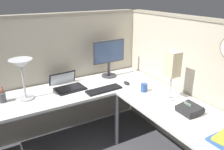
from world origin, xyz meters
TOP-DOWN VIEW (x-y plane):
  - cubicle_wall_back at (-0.36, 0.87)m, footprint 2.57×0.12m
  - cubicle_wall_right at (0.87, -0.27)m, footprint 0.12×2.37m
  - desk at (-0.15, -0.05)m, footprint 2.35×2.15m
  - monitor at (0.32, 0.64)m, footprint 0.46×0.20m
  - laptop at (-0.30, 0.59)m, footprint 0.37×0.40m
  - keyboard at (0.04, 0.26)m, footprint 0.44×0.16m
  - computer_mouse at (0.37, 0.28)m, footprint 0.06×0.10m
  - desk_lamp_dome at (-0.79, 0.49)m, footprint 0.24×0.24m
  - pen_cup at (-1.02, 0.54)m, footprint 0.08×0.08m
  - office_phone at (0.50, -0.62)m, footprint 0.20×0.21m
  - desk_lamp_paper at (0.54, -0.30)m, footprint 0.13×0.13m
  - coffee_mug at (0.43, 0.01)m, footprint 0.08×0.08m

SIDE VIEW (x-z plane):
  - desk at x=-0.15m, z-range 0.27..1.00m
  - keyboard at x=0.04m, z-range 0.73..0.75m
  - computer_mouse at x=0.37m, z-range 0.73..0.76m
  - laptop at x=-0.30m, z-range 0.65..0.86m
  - office_phone at x=0.50m, z-range 0.71..0.82m
  - coffee_mug at x=0.43m, z-range 0.73..0.83m
  - pen_cup at x=-1.02m, z-range 0.69..0.87m
  - cubicle_wall_back at x=-0.36m, z-range 0.00..1.58m
  - cubicle_wall_right at x=0.87m, z-range 0.00..1.58m
  - monitor at x=0.32m, z-range 0.77..1.27m
  - desk_lamp_dome at x=-0.79m, z-range 0.87..1.32m
  - desk_lamp_paper at x=0.54m, z-range 0.85..1.38m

